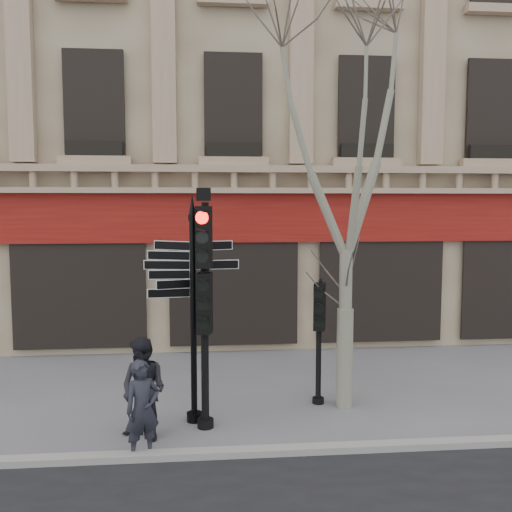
% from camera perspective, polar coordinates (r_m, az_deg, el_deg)
% --- Properties ---
extents(ground, '(80.00, 80.00, 0.00)m').
position_cam_1_polar(ground, '(10.86, -0.68, -16.23)').
color(ground, slate).
rests_on(ground, ground).
extents(kerb, '(80.00, 0.25, 0.12)m').
position_cam_1_polar(kerb, '(9.55, 0.06, -18.99)').
color(kerb, gray).
rests_on(kerb, ground).
extents(building, '(28.00, 15.52, 18.00)m').
position_cam_1_polar(building, '(23.10, -3.41, 17.89)').
color(building, gray).
rests_on(building, ground).
extents(fingerpost, '(1.87, 1.87, 4.15)m').
position_cam_1_polar(fingerpost, '(10.25, -6.33, -1.44)').
color(fingerpost, black).
rests_on(fingerpost, ground).
extents(traffic_signal_main, '(0.52, 0.41, 4.25)m').
position_cam_1_polar(traffic_signal_main, '(9.95, -5.20, -2.24)').
color(traffic_signal_main, black).
rests_on(traffic_signal_main, ground).
extents(traffic_signal_secondary, '(0.48, 0.40, 2.43)m').
position_cam_1_polar(traffic_signal_secondary, '(11.36, 6.31, -6.37)').
color(traffic_signal_secondary, black).
rests_on(traffic_signal_secondary, ground).
extents(plane_tree, '(2.84, 2.84, 7.53)m').
position_cam_1_polar(plane_tree, '(11.08, 9.18, 12.00)').
color(plane_tree, gray).
rests_on(plane_tree, ground).
extents(pedestrian_a, '(0.68, 0.60, 1.56)m').
position_cam_1_polar(pedestrian_a, '(9.38, -11.29, -14.80)').
color(pedestrian_a, '#20212A').
rests_on(pedestrian_a, ground).
extents(pedestrian_b, '(1.06, 1.00, 1.74)m').
position_cam_1_polar(pedestrian_b, '(10.02, -11.18, -12.94)').
color(pedestrian_b, black).
rests_on(pedestrian_b, ground).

